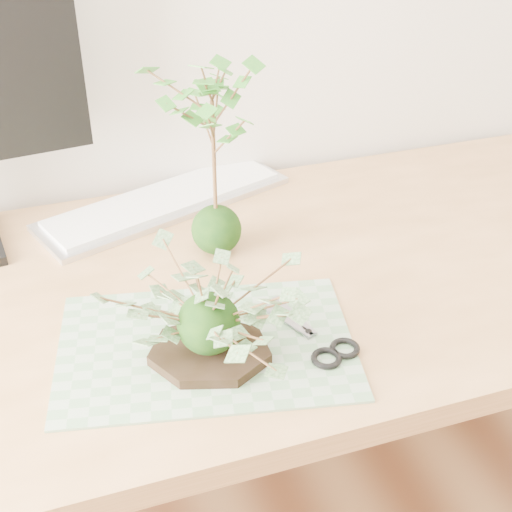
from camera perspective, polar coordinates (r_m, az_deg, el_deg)
The scene contains 7 objects.
desk at distance 1.18m, azimuth -2.43°, elevation -5.58°, with size 1.60×0.70×0.74m.
cutting_mat at distance 1.01m, azimuth -4.00°, elevation -7.16°, with size 0.41×0.27×0.00m, color #659366.
stone_dish at distance 0.98m, azimuth -3.70°, elevation -7.70°, with size 0.17×0.17×0.01m, color black.
ivy_kokedama at distance 0.92m, azimuth -3.90°, elevation -3.46°, with size 0.32×0.32×0.17m.
maple_kokedama at distance 1.09m, azimuth -3.51°, elevation 11.28°, with size 0.20×0.20×0.35m.
keyboard at distance 1.35m, azimuth -7.28°, elevation 4.37°, with size 0.50×0.30×0.02m.
scissors at distance 1.00m, azimuth 5.13°, elevation -7.23°, with size 0.09×0.18×0.01m.
Camera 1 is at (-0.27, 0.34, 1.39)m, focal length 50.00 mm.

